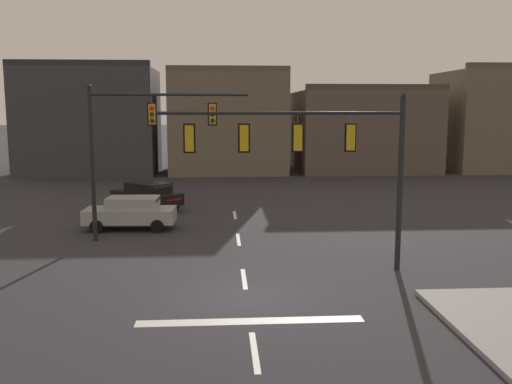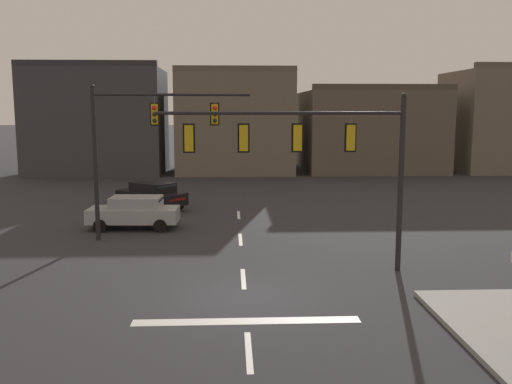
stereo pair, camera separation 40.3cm
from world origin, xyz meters
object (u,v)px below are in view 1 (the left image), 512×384
object	(u,v)px
signal_mast_far_side	(137,135)
car_lot_nearside	(131,212)
car_lot_middle	(147,195)
signal_mast_near_side	(316,149)

from	to	relation	value
signal_mast_far_side	car_lot_nearside	xyz separation A→B (m)	(-0.75, 2.29, -3.92)
signal_mast_far_side	car_lot_middle	xyz separation A→B (m)	(-0.66, 7.84, -3.92)
signal_mast_far_side	signal_mast_near_side	bearing A→B (deg)	-38.66
signal_mast_near_side	car_lot_middle	xyz separation A→B (m)	(-7.71, 13.48, -3.63)
signal_mast_far_side	car_lot_middle	bearing A→B (deg)	94.85
signal_mast_far_side	car_lot_middle	size ratio (longest dim) A/B	1.55
car_lot_nearside	signal_mast_far_side	bearing A→B (deg)	-71.76
signal_mast_far_side	car_lot_middle	distance (m)	8.79
signal_mast_near_side	signal_mast_far_side	bearing A→B (deg)	141.34
signal_mast_near_side	car_lot_middle	distance (m)	15.95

